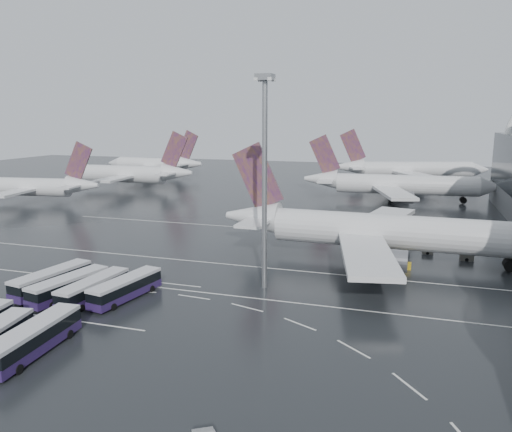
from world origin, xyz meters
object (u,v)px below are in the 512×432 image
(floodlight_mast, at_px, (265,157))
(jet_remote_west, at_px, (35,187))
(airliner_main, at_px, (381,232))
(airliner_gate_b, at_px, (396,185))
(jet_remote_mid, at_px, (132,174))
(jet_remote_far, at_px, (155,165))
(gse_cart_belly_d, at_px, (467,257))
(gse_cart_belly_e, at_px, (383,250))
(bus_row_far_c, at_px, (34,338))
(bus_row_near_c, at_px, (93,289))
(gse_cart_belly_a, at_px, (405,266))
(bus_row_near_a, at_px, (52,280))
(bus_row_near_d, at_px, (126,288))
(bus_row_near_b, at_px, (69,286))
(gse_cart_belly_b, at_px, (428,251))
(airliner_gate_c, at_px, (409,170))

(floodlight_mast, bearing_deg, jet_remote_west, 149.20)
(airliner_main, relative_size, airliner_gate_b, 1.06)
(airliner_gate_b, xyz_separation_m, jet_remote_mid, (-87.41, -1.08, 0.29))
(jet_remote_far, bearing_deg, gse_cart_belly_d, 143.18)
(jet_remote_far, relative_size, gse_cart_belly_e, 22.33)
(bus_row_far_c, bearing_deg, bus_row_near_c, 9.61)
(gse_cart_belly_e, bearing_deg, jet_remote_west, 165.55)
(jet_remote_mid, height_order, gse_cart_belly_a, jet_remote_mid)
(bus_row_near_a, distance_m, bus_row_near_d, 11.76)
(jet_remote_west, xyz_separation_m, bus_row_near_c, (63.63, -62.16, -2.97))
(airliner_gate_b, bearing_deg, gse_cart_belly_a, -90.60)
(bus_row_near_b, bearing_deg, gse_cart_belly_b, -40.07)
(gse_cart_belly_d, bearing_deg, floodlight_mast, -140.77)
(airliner_main, xyz_separation_m, airliner_gate_b, (-0.13, 64.85, -0.16))
(gse_cart_belly_d, bearing_deg, airliner_gate_c, 96.30)
(bus_row_near_b, height_order, gse_cart_belly_d, bus_row_near_b)
(airliner_gate_c, bearing_deg, airliner_gate_b, -111.19)
(jet_remote_far, xyz_separation_m, gse_cart_belly_d, (112.02, -93.82, -4.40))
(jet_remote_far, distance_m, bus_row_near_a, 139.64)
(bus_row_near_a, xyz_separation_m, gse_cart_belly_b, (51.53, 37.25, -1.18))
(bus_row_near_b, xyz_separation_m, gse_cart_belly_a, (43.85, 27.77, -1.11))
(bus_row_far_c, bearing_deg, bus_row_near_b, 22.62)
(jet_remote_mid, xyz_separation_m, bus_row_near_c, (51.77, -95.28, -3.53))
(jet_remote_mid, bearing_deg, jet_remote_far, -77.07)
(bus_row_near_d, bearing_deg, bus_row_near_c, 121.84)
(airliner_gate_c, bearing_deg, jet_remote_west, -160.06)
(airliner_main, height_order, airliner_gate_b, airliner_main)
(airliner_gate_c, distance_m, gse_cart_belly_b, 101.18)
(floodlight_mast, height_order, gse_cart_belly_e, floodlight_mast)
(airliner_gate_b, distance_m, gse_cart_belly_a, 69.03)
(jet_remote_mid, distance_m, gse_cart_belly_e, 105.79)
(bus_row_near_d, bearing_deg, bus_row_near_b, 112.39)
(airliner_gate_b, relative_size, bus_row_far_c, 4.33)
(airliner_gate_b, xyz_separation_m, airliner_gate_c, (3.08, 43.01, 0.21))
(airliner_main, bearing_deg, airliner_gate_c, 89.42)
(floodlight_mast, bearing_deg, airliner_gate_b, 79.91)
(gse_cart_belly_b, bearing_deg, gse_cart_belly_e, -165.86)
(bus_row_far_c, relative_size, gse_cart_belly_d, 5.72)
(airliner_gate_c, bearing_deg, jet_remote_mid, -171.11)
(jet_remote_west, distance_m, bus_row_near_a, 82.76)
(bus_row_near_b, relative_size, gse_cart_belly_b, 6.54)
(airliner_gate_b, xyz_separation_m, floodlight_mast, (-15.02, -84.42, 14.10))
(gse_cart_belly_a, xyz_separation_m, gse_cart_belly_e, (-3.95, 8.88, -0.00))
(bus_row_near_c, relative_size, bus_row_near_d, 0.99)
(bus_row_near_d, height_order, floodlight_mast, floodlight_mast)
(airliner_gate_c, height_order, gse_cart_belly_a, airliner_gate_c)
(airliner_gate_c, relative_size, jet_remote_west, 1.36)
(airliner_gate_c, xyz_separation_m, jet_remote_west, (-102.36, -77.21, -0.47))
(airliner_gate_b, bearing_deg, jet_remote_mid, 176.48)
(bus_row_near_a, relative_size, bus_row_near_c, 1.05)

